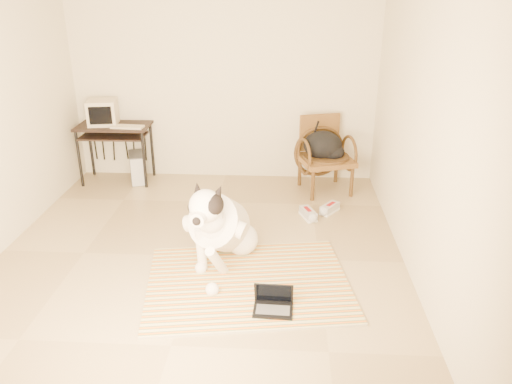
# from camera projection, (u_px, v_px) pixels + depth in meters

# --- Properties ---
(floor) EXTENTS (4.50, 4.50, 0.00)m
(floor) POSITION_uv_depth(u_px,v_px,m) (200.00, 256.00, 4.94)
(floor) COLOR tan
(floor) RESTS_ON ground
(wall_back) EXTENTS (4.50, 0.00, 4.50)m
(wall_back) POSITION_uv_depth(u_px,v_px,m) (223.00, 78.00, 6.48)
(wall_back) COLOR beige
(wall_back) RESTS_ON floor
(wall_front) EXTENTS (4.50, 0.00, 4.50)m
(wall_front) POSITION_uv_depth(u_px,v_px,m) (109.00, 250.00, 2.34)
(wall_front) COLOR beige
(wall_front) RESTS_ON floor
(wall_right) EXTENTS (0.00, 4.50, 4.50)m
(wall_right) POSITION_uv_depth(u_px,v_px,m) (422.00, 127.00, 4.30)
(wall_right) COLOR beige
(wall_right) RESTS_ON floor
(rug) EXTENTS (1.98, 1.62, 0.02)m
(rug) POSITION_uv_depth(u_px,v_px,m) (248.00, 283.00, 4.49)
(rug) COLOR orange
(rug) RESTS_ON floor
(dog) EXTENTS (0.66, 1.32, 0.95)m
(dog) POSITION_uv_depth(u_px,v_px,m) (220.00, 226.00, 4.71)
(dog) COLOR white
(dog) RESTS_ON rug
(laptop) EXTENTS (0.33, 0.25, 0.23)m
(laptop) POSITION_uv_depth(u_px,v_px,m) (273.00, 303.00, 4.09)
(laptop) COLOR black
(laptop) RESTS_ON rug
(computer_desk) EXTENTS (0.94, 0.53, 0.78)m
(computer_desk) POSITION_uv_depth(u_px,v_px,m) (114.00, 133.00, 6.54)
(computer_desk) COLOR black
(computer_desk) RESTS_ON floor
(crt_monitor) EXTENTS (0.41, 0.40, 0.32)m
(crt_monitor) POSITION_uv_depth(u_px,v_px,m) (103.00, 112.00, 6.47)
(crt_monitor) COLOR beige
(crt_monitor) RESTS_ON computer_desk
(desk_keyboard) EXTENTS (0.42, 0.18, 0.03)m
(desk_keyboard) POSITION_uv_depth(u_px,v_px,m) (127.00, 127.00, 6.38)
(desk_keyboard) COLOR beige
(desk_keyboard) RESTS_ON computer_desk
(pc_tower) EXTENTS (0.30, 0.45, 0.39)m
(pc_tower) POSITION_uv_depth(u_px,v_px,m) (137.00, 168.00, 6.72)
(pc_tower) COLOR #4E4E51
(pc_tower) RESTS_ON floor
(rattan_chair) EXTENTS (0.77, 0.76, 0.94)m
(rattan_chair) POSITION_uv_depth(u_px,v_px,m) (325.00, 154.00, 6.36)
(rattan_chair) COLOR brown
(rattan_chair) RESTS_ON floor
(backpack) EXTENTS (0.51, 0.40, 0.36)m
(backpack) POSITION_uv_depth(u_px,v_px,m) (324.00, 146.00, 6.26)
(backpack) COLOR black
(backpack) RESTS_ON rattan_chair
(sneaker_left) EXTENTS (0.21, 0.31, 0.10)m
(sneaker_left) POSITION_uv_depth(u_px,v_px,m) (308.00, 214.00, 5.73)
(sneaker_left) COLOR white
(sneaker_left) RESTS_ON floor
(sneaker_right) EXTENTS (0.26, 0.30, 0.10)m
(sneaker_right) POSITION_uv_depth(u_px,v_px,m) (330.00, 209.00, 5.87)
(sneaker_right) COLOR white
(sneaker_right) RESTS_ON floor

